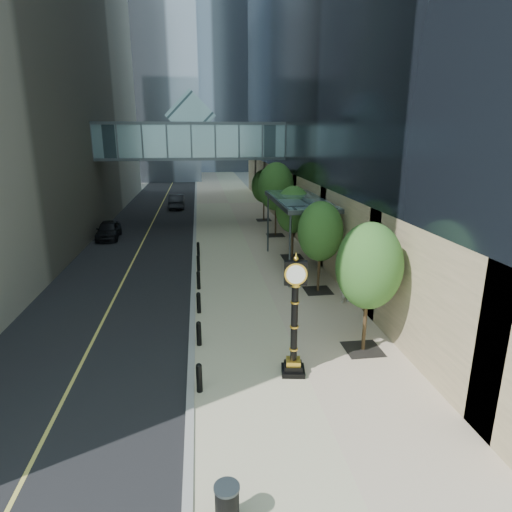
{
  "coord_description": "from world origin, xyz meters",
  "views": [
    {
      "loc": [
        -2.47,
        -11.29,
        8.14
      ],
      "look_at": [
        -0.14,
        6.38,
        3.02
      ],
      "focal_mm": 30.0,
      "sensor_mm": 36.0,
      "label": 1
    }
  ],
  "objects_px": {
    "trash_bin": "(227,506)",
    "car_near": "(108,230)",
    "street_clock": "(294,325)",
    "pedestrian": "(346,286)",
    "car_far": "(177,201)"
  },
  "relations": [
    {
      "from": "trash_bin",
      "to": "car_far",
      "type": "relative_size",
      "value": 0.19
    },
    {
      "from": "trash_bin",
      "to": "car_far",
      "type": "bearing_deg",
      "value": 94.04
    },
    {
      "from": "trash_bin",
      "to": "pedestrian",
      "type": "relative_size",
      "value": 0.53
    },
    {
      "from": "street_clock",
      "to": "car_near",
      "type": "bearing_deg",
      "value": 124.43
    },
    {
      "from": "car_near",
      "to": "car_far",
      "type": "xyz_separation_m",
      "value": [
        4.75,
        14.1,
        0.07
      ]
    },
    {
      "from": "street_clock",
      "to": "car_near",
      "type": "relative_size",
      "value": 1.03
    },
    {
      "from": "pedestrian",
      "to": "car_near",
      "type": "bearing_deg",
      "value": -62.31
    },
    {
      "from": "pedestrian",
      "to": "car_near",
      "type": "height_order",
      "value": "pedestrian"
    },
    {
      "from": "pedestrian",
      "to": "car_near",
      "type": "relative_size",
      "value": 0.41
    },
    {
      "from": "trash_bin",
      "to": "pedestrian",
      "type": "bearing_deg",
      "value": 60.56
    },
    {
      "from": "trash_bin",
      "to": "car_near",
      "type": "relative_size",
      "value": 0.22
    },
    {
      "from": "street_clock",
      "to": "car_far",
      "type": "xyz_separation_m",
      "value": [
        -5.61,
        35.76,
        -1.11
      ]
    },
    {
      "from": "pedestrian",
      "to": "car_far",
      "type": "xyz_separation_m",
      "value": [
        -9.56,
        29.7,
        -0.11
      ]
    },
    {
      "from": "trash_bin",
      "to": "street_clock",
      "type": "bearing_deg",
      "value": 64.79
    },
    {
      "from": "trash_bin",
      "to": "car_near",
      "type": "xyz_separation_m",
      "value": [
        -7.67,
        27.35,
        0.22
      ]
    }
  ]
}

